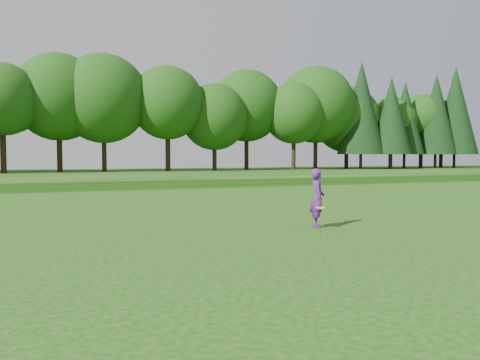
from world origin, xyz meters
name	(u,v)px	position (x,y,z in m)	size (l,w,h in m)	color
ground	(266,239)	(0.00, 0.00, 0.00)	(140.00, 140.00, 0.00)	#17430C
berm	(116,176)	(0.00, 34.00, 0.30)	(130.00, 30.00, 0.60)	#17430C
walking_path	(141,189)	(0.00, 20.00, 0.02)	(130.00, 1.60, 0.04)	gray
treeline	(110,98)	(0.00, 38.00, 8.10)	(104.00, 7.00, 15.00)	#1A430F
woman	(317,198)	(2.30, 1.23, 0.91)	(0.66, 0.82, 1.83)	#5F1C7F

